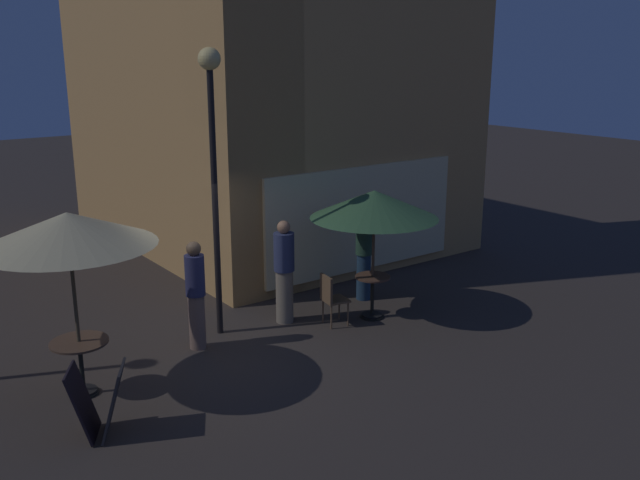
{
  "coord_description": "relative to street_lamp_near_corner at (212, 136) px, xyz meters",
  "views": [
    {
      "loc": [
        -4.58,
        -8.85,
        4.5
      ],
      "look_at": [
        1.81,
        -0.19,
        1.55
      ],
      "focal_mm": 39.04,
      "sensor_mm": 36.0,
      "label": 1
    }
  ],
  "objects": [
    {
      "name": "cafe_building",
      "position": [
        2.63,
        3.6,
        1.72
      ],
      "size": [
        6.64,
        8.69,
        9.9
      ],
      "color": "tan",
      "rests_on": "ground"
    },
    {
      "name": "patron_standing_1",
      "position": [
        2.93,
        -0.16,
        -2.39
      ],
      "size": [
        0.31,
        0.31,
        1.64
      ],
      "rotation": [
        0.0,
        0.0,
        2.64
      ],
      "color": "#1E354E",
      "rests_on": "ground"
    },
    {
      "name": "cafe_table_0",
      "position": [
        2.45,
        -0.97,
        -2.72
      ],
      "size": [
        0.61,
        0.61,
        0.76
      ],
      "color": "black",
      "rests_on": "ground"
    },
    {
      "name": "menu_sandwich_board",
      "position": [
        -2.69,
        -1.97,
        -2.77
      ],
      "size": [
        0.83,
        0.79,
        0.88
      ],
      "rotation": [
        0.0,
        0.0,
        -0.5
      ],
      "color": "#232226",
      "rests_on": "ground"
    },
    {
      "name": "ground_plane",
      "position": [
        -0.43,
        -0.7,
        -3.22
      ],
      "size": [
        60.0,
        60.0,
        0.0
      ],
      "primitive_type": "plane",
      "color": "#372F29"
    },
    {
      "name": "patio_umbrella_0",
      "position": [
        2.45,
        -0.97,
        -1.21
      ],
      "size": [
        2.16,
        2.16,
        2.25
      ],
      "color": "black",
      "rests_on": "ground"
    },
    {
      "name": "street_lamp_near_corner",
      "position": [
        0.0,
        0.0,
        0.0
      ],
      "size": [
        0.34,
        0.34,
        4.55
      ],
      "color": "black",
      "rests_on": "ground"
    },
    {
      "name": "patron_standing_2",
      "position": [
        1.13,
        -0.23,
        -2.32
      ],
      "size": [
        0.35,
        0.35,
        1.78
      ],
      "rotation": [
        0.0,
        0.0,
        0.02
      ],
      "color": "#7E705C",
      "rests_on": "ground"
    },
    {
      "name": "patio_umbrella_1",
      "position": [
        -2.51,
        -0.78,
        -0.93
      ],
      "size": [
        2.24,
        2.24,
        2.52
      ],
      "color": "black",
      "rests_on": "ground"
    },
    {
      "name": "cafe_table_1",
      "position": [
        -2.51,
        -0.78,
        -2.65
      ],
      "size": [
        0.77,
        0.77,
        0.77
      ],
      "color": "black",
      "rests_on": "ground"
    },
    {
      "name": "patron_standing_0",
      "position": [
        -0.57,
        -0.33,
        -2.34
      ],
      "size": [
        0.3,
        0.3,
        1.72
      ],
      "rotation": [
        0.0,
        0.0,
        4.58
      ],
      "color": "#806252",
      "rests_on": "ground"
    },
    {
      "name": "cafe_chair_0",
      "position": [
        1.66,
        -0.83,
        -2.69
      ],
      "size": [
        0.46,
        0.46,
        0.89
      ],
      "rotation": [
        0.0,
        0.0,
        -0.18
      ],
      "color": "brown",
      "rests_on": "ground"
    }
  ]
}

